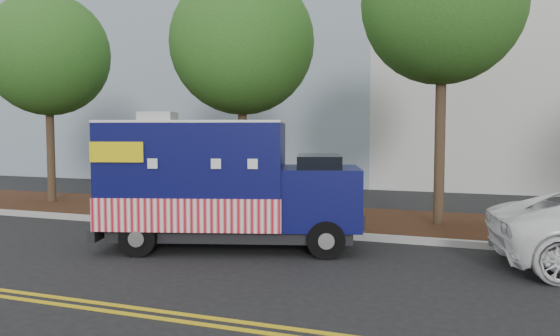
% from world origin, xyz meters
% --- Properties ---
extents(ground, '(120.00, 120.00, 0.00)m').
position_xyz_m(ground, '(0.00, 0.00, 0.00)').
color(ground, black).
rests_on(ground, ground).
extents(curb, '(120.00, 0.18, 0.15)m').
position_xyz_m(curb, '(0.00, 1.40, 0.07)').
color(curb, '#9E9E99').
rests_on(curb, ground).
extents(mulch_strip, '(120.00, 4.00, 0.15)m').
position_xyz_m(mulch_strip, '(0.00, 3.50, 0.07)').
color(mulch_strip, black).
rests_on(mulch_strip, ground).
extents(centerline_near, '(120.00, 0.10, 0.01)m').
position_xyz_m(centerline_near, '(0.00, -4.45, 0.01)').
color(centerline_near, gold).
rests_on(centerline_near, ground).
extents(centerline_far, '(120.00, 0.10, 0.01)m').
position_xyz_m(centerline_far, '(0.00, -4.70, 0.01)').
color(centerline_far, gold).
rests_on(centerline_far, ground).
extents(tree_a, '(3.98, 3.98, 6.96)m').
position_xyz_m(tree_a, '(-6.95, 3.45, 4.96)').
color(tree_a, '#38281C').
rests_on(tree_a, ground).
extents(tree_b, '(4.18, 4.18, 7.13)m').
position_xyz_m(tree_b, '(-0.16, 3.79, 5.03)').
color(tree_b, '#38281C').
rests_on(tree_b, ground).
extents(tree_c, '(3.98, 3.98, 7.61)m').
position_xyz_m(tree_c, '(5.44, 3.31, 5.60)').
color(tree_c, '#38281C').
rests_on(tree_c, ground).
extents(sign_post, '(0.06, 0.06, 2.40)m').
position_xyz_m(sign_post, '(-2.96, 1.77, 1.20)').
color(sign_post, '#473828').
rests_on(sign_post, ground).
extents(food_truck, '(5.82, 3.50, 2.90)m').
position_xyz_m(food_truck, '(1.18, -0.44, 1.31)').
color(food_truck, black).
rests_on(food_truck, ground).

